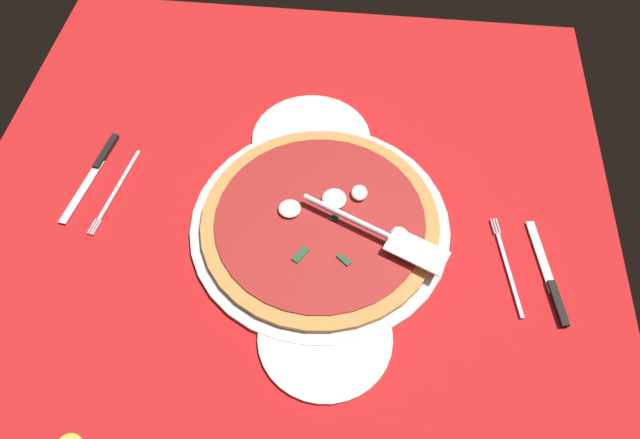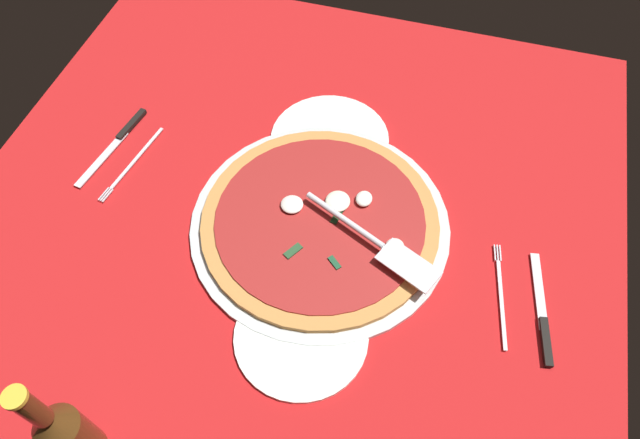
# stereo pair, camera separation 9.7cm
# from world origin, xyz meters

# --- Properties ---
(ground_plane) EXTENTS (1.12, 1.12, 0.01)m
(ground_plane) POSITION_xyz_m (0.00, 0.00, -0.00)
(ground_plane) COLOR red
(checker_pattern) EXTENTS (1.12, 1.12, 0.00)m
(checker_pattern) POSITION_xyz_m (0.00, 0.00, 0.00)
(checker_pattern) COLOR silver
(checker_pattern) RESTS_ON ground_plane
(pizza_pan) EXTENTS (0.44, 0.44, 0.01)m
(pizza_pan) POSITION_xyz_m (0.02, 0.06, 0.01)
(pizza_pan) COLOR silver
(pizza_pan) RESTS_ON ground_plane
(dinner_plate_left) EXTENTS (0.22, 0.22, 0.01)m
(dinner_plate_left) POSITION_xyz_m (-0.17, 0.02, 0.01)
(dinner_plate_left) COLOR white
(dinner_plate_left) RESTS_ON ground_plane
(dinner_plate_right) EXTENTS (0.20, 0.20, 0.01)m
(dinner_plate_right) POSITION_xyz_m (0.22, 0.09, 0.01)
(dinner_plate_right) COLOR white
(dinner_plate_right) RESTS_ON ground_plane
(pizza) EXTENTS (0.40, 0.40, 0.03)m
(pizza) POSITION_xyz_m (0.02, 0.06, 0.02)
(pizza) COLOR #C58542
(pizza) RESTS_ON pizza_pan
(pizza_server) EXTENTS (0.13, 0.24, 0.01)m
(pizza_server) POSITION_xyz_m (0.05, 0.16, 0.04)
(pizza_server) COLOR silver
(pizza_server) RESTS_ON pizza
(place_setting_near) EXTENTS (0.22, 0.15, 0.01)m
(place_setting_near) POSITION_xyz_m (-0.03, -0.33, 0.00)
(place_setting_near) COLOR white
(place_setting_near) RESTS_ON ground_plane
(place_setting_far) EXTENTS (0.21, 0.17, 0.01)m
(place_setting_far) POSITION_xyz_m (0.08, 0.40, 0.00)
(place_setting_far) COLOR white
(place_setting_far) RESTS_ON ground_plane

